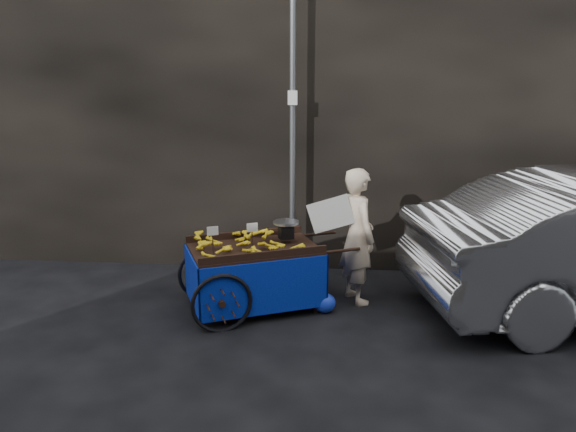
{
  "coord_description": "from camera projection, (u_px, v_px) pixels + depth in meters",
  "views": [
    {
      "loc": [
        0.83,
        -5.96,
        2.74
      ],
      "look_at": [
        0.3,
        0.5,
        1.05
      ],
      "focal_mm": 35.0,
      "sensor_mm": 36.0,
      "label": 1
    }
  ],
  "objects": [
    {
      "name": "vendor",
      "position": [
        357.0,
        236.0,
        6.69
      ],
      "size": [
        0.92,
        0.71,
        1.64
      ],
      "rotation": [
        0.0,
        0.0,
        2.03
      ],
      "color": "beige",
      "rests_on": "ground"
    },
    {
      "name": "banana_cart",
      "position": [
        250.0,
        254.0,
        6.5
      ],
      "size": [
        2.2,
        1.61,
        1.09
      ],
      "rotation": [
        0.0,
        0.0,
        0.41
      ],
      "color": "black",
      "rests_on": "ground"
    },
    {
      "name": "building_wall",
      "position": [
        305.0,
        87.0,
        8.35
      ],
      "size": [
        13.5,
        2.0,
        5.0
      ],
      "color": "black",
      "rests_on": "ground"
    },
    {
      "name": "street_pole",
      "position": [
        293.0,
        129.0,
        7.23
      ],
      "size": [
        0.12,
        0.1,
        4.0
      ],
      "color": "slate",
      "rests_on": "ground"
    },
    {
      "name": "plastic_bag",
      "position": [
        324.0,
        303.0,
        6.51
      ],
      "size": [
        0.26,
        0.21,
        0.24
      ],
      "primitive_type": "ellipsoid",
      "color": "blue",
      "rests_on": "ground"
    },
    {
      "name": "ground",
      "position": [
        258.0,
        314.0,
        6.5
      ],
      "size": [
        80.0,
        80.0,
        0.0
      ],
      "primitive_type": "plane",
      "color": "black",
      "rests_on": "ground"
    }
  ]
}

